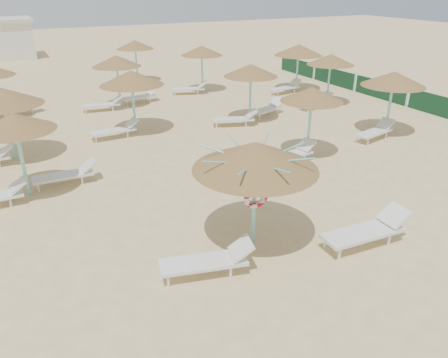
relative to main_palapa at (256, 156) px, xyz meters
name	(u,v)px	position (x,y,z in m)	size (l,w,h in m)	color
ground	(258,248)	(-0.03, -0.30, -2.36)	(120.00, 120.00, 0.00)	#DFC888
main_palapa	(256,156)	(0.00, 0.00, 0.00)	(3.04, 3.04, 2.72)	#7BD6D6
lounger_main_a	(210,260)	(-1.56, -0.72, -1.99)	(2.21, 1.11, 0.77)	white
lounger_main_b	(368,230)	(2.53, -1.40, -1.96)	(2.37, 0.80, 0.85)	white
palapa_field	(188,70)	(2.91, 11.11, -0.07)	(20.13, 18.29, 2.72)	#7BD6D6
windbreak_fence	(381,90)	(13.97, 9.65, -1.86)	(0.08, 19.84, 1.10)	#184A24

